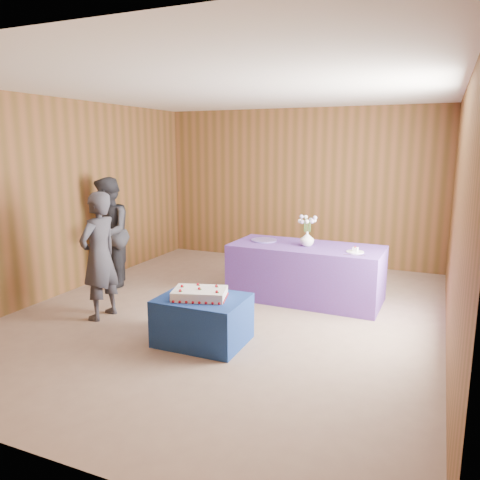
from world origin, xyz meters
The scene contains 13 objects.
ground centered at (0.00, 0.00, 0.00)m, with size 6.00×6.00×0.00m, color gray.
room_shell centered at (0.00, 0.00, 1.80)m, with size 5.04×6.04×2.72m.
cake_table centered at (0.11, -0.90, 0.25)m, with size 0.90×0.70×0.50m, color navy.
serving_table centered at (0.73, 0.92, 0.38)m, with size 2.00×0.90×0.75m, color #4D3491.
sheet_cake centered at (0.10, -0.94, 0.55)m, with size 0.65×0.52×0.13m.
vase centered at (0.74, 0.89, 0.85)m, with size 0.18×0.18×0.19m, color white.
flower_spray centered at (0.74, 0.89, 1.10)m, with size 0.25×0.25×0.19m.
platter centered at (0.10, 0.98, 0.76)m, with size 0.36×0.36×0.02m, color #6751A3.
plate centered at (1.40, 0.76, 0.76)m, with size 0.21×0.21×0.01m, color white.
cake_slice centered at (1.40, 0.76, 0.79)m, with size 0.07×0.06×0.07m.
knife centered at (1.42, 0.59, 0.75)m, with size 0.26×0.02×0.00m, color silver.
guest_left centered at (-1.36, -0.73, 0.77)m, with size 0.56×0.37×1.54m, color #33323C.
guest_right centered at (-2.10, 0.36, 0.81)m, with size 0.79×0.61×1.62m, color #2E2F37.
Camera 1 is at (2.32, -5.04, 2.06)m, focal length 35.00 mm.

